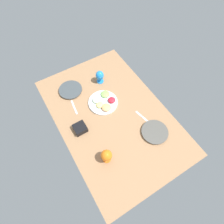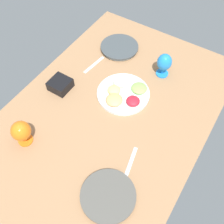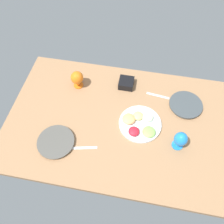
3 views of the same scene
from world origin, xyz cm
name	(u,v)px [view 1 (image 1 of 3)]	position (x,y,z in cm)	size (l,w,h in cm)	color
ground_plane	(112,116)	(0.00, 0.00, -2.00)	(160.00, 104.00, 4.00)	#99704C
dinner_plate_left	(71,90)	(-48.99, -22.14, 1.40)	(24.95, 24.95, 2.69)	silver
dinner_plate_right	(155,132)	(37.71, 24.93, 1.23)	(25.39, 25.39, 2.36)	silver
fruit_platter	(104,102)	(-16.56, 0.44, 1.87)	(30.43, 30.43, 5.30)	silver
hurricane_glass_orange	(107,156)	(35.92, -26.74, 8.93)	(9.85, 9.85, 14.72)	orange
hurricane_glass_blue	(100,76)	(-43.89, 11.71, 9.21)	(8.79, 8.79, 15.32)	#2081DE
square_bowl_black	(80,128)	(-1.78, -33.81, 3.23)	(11.58, 11.58, 5.80)	black
fork_by_left_plate	(74,107)	(-27.89, -28.08, 0.30)	(18.00, 1.80, 0.60)	silver
fork_by_right_plate	(143,117)	(18.03, 25.19, 0.30)	(18.00, 1.80, 0.60)	silver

